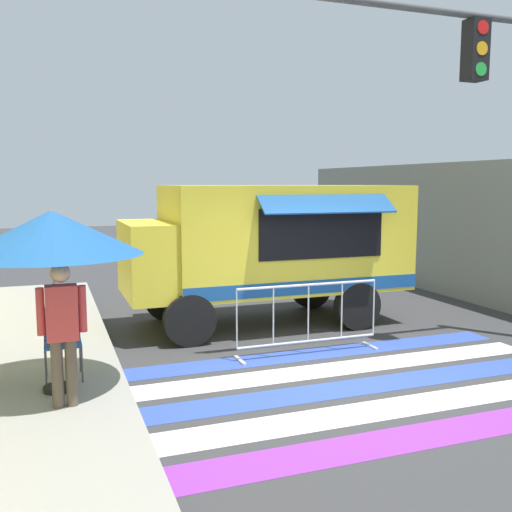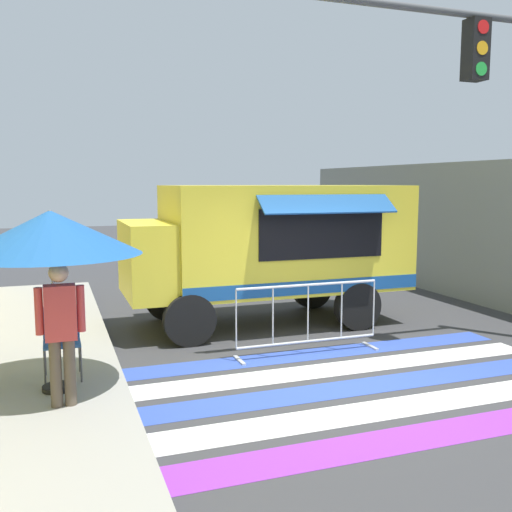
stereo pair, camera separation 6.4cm
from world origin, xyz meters
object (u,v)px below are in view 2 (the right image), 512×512
(vendor_person, at_px, (61,326))
(traffic_signal_pole, at_px, (505,106))
(folding_chair, at_px, (62,335))
(patio_umbrella, at_px, (51,233))
(food_truck, at_px, (265,242))
(barricade_front, at_px, (308,319))

(vendor_person, bearing_deg, traffic_signal_pole, -5.39)
(folding_chair, distance_m, vendor_person, 1.11)
(traffic_signal_pole, distance_m, folding_chair, 7.41)
(patio_umbrella, relative_size, vendor_person, 1.34)
(food_truck, relative_size, patio_umbrella, 2.39)
(patio_umbrella, height_order, vendor_person, patio_umbrella)
(vendor_person, relative_size, barricade_front, 0.69)
(food_truck, height_order, folding_chair, food_truck)
(vendor_person, bearing_deg, barricade_front, 8.64)
(food_truck, relative_size, barricade_front, 2.20)
(folding_chair, bearing_deg, barricade_front, 14.00)
(patio_umbrella, distance_m, vendor_person, 1.13)
(traffic_signal_pole, relative_size, vendor_person, 3.49)
(food_truck, xyz_separation_m, vendor_person, (-3.70, -3.39, -0.48))
(vendor_person, xyz_separation_m, barricade_front, (3.65, 1.35, -0.52))
(folding_chair, relative_size, vendor_person, 0.56)
(vendor_person, distance_m, barricade_front, 3.93)
(food_truck, bearing_deg, folding_chair, -147.48)
(patio_umbrella, xyz_separation_m, barricade_front, (3.71, 0.81, -1.51))
(food_truck, xyz_separation_m, traffic_signal_pole, (3.01, -2.66, 2.30))
(food_truck, xyz_separation_m, barricade_front, (-0.05, -2.04, -1.00))
(folding_chair, bearing_deg, vendor_person, -81.43)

